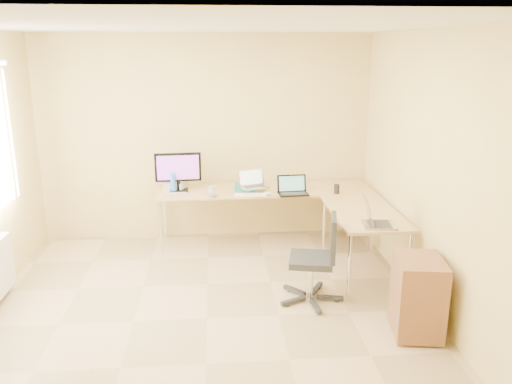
{
  "coord_description": "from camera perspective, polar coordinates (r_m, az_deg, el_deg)",
  "views": [
    {
      "loc": [
        0.1,
        -4.36,
        2.46
      ],
      "look_at": [
        0.55,
        1.1,
        0.9
      ],
      "focal_mm": 36.5,
      "sensor_mm": 36.0,
      "label": 1
    }
  ],
  "objects": [
    {
      "name": "desk_return",
      "position": [
        5.83,
        11.59,
        -5.48
      ],
      "size": [
        0.7,
        1.3,
        0.73
      ],
      "primitive_type": "cube",
      "color": "tan",
      "rests_on": "ground"
    },
    {
      "name": "mug",
      "position": [
        6.22,
        -4.89,
        0.15
      ],
      "size": [
        0.11,
        0.11,
        0.1
      ],
      "primitive_type": "imported",
      "rotation": [
        0.0,
        0.0,
        -0.11
      ],
      "color": "beige",
      "rests_on": "desk_main"
    },
    {
      "name": "papers",
      "position": [
        6.46,
        -8.99,
        0.2
      ],
      "size": [
        0.32,
        0.38,
        0.01
      ],
      "primitive_type": "cube",
      "rotation": [
        0.0,
        0.0,
        0.33
      ],
      "color": "silver",
      "rests_on": "desk_main"
    },
    {
      "name": "white_box",
      "position": [
        6.52,
        -8.82,
        0.74
      ],
      "size": [
        0.3,
        0.26,
        0.09
      ],
      "primitive_type": "cube",
      "rotation": [
        0.0,
        0.0,
        -0.41
      ],
      "color": "silver",
      "rests_on": "desk_main"
    },
    {
      "name": "laptop_center",
      "position": [
        6.28,
        -0.27,
        1.43
      ],
      "size": [
        0.39,
        0.34,
        0.21
      ],
      "primitive_type": "cube",
      "rotation": [
        0.0,
        0.0,
        0.34
      ],
      "color": "silver",
      "rests_on": "desk_main"
    },
    {
      "name": "black_cup",
      "position": [
        6.31,
        8.83,
        0.33
      ],
      "size": [
        0.08,
        0.08,
        0.11
      ],
      "primitive_type": "cylinder",
      "rotation": [
        0.0,
        0.0,
        0.3
      ],
      "color": "black",
      "rests_on": "desk_main"
    },
    {
      "name": "book_stack",
      "position": [
        6.4,
        -1.25,
        0.47
      ],
      "size": [
        0.26,
        0.34,
        0.06
      ],
      "primitive_type": "cube",
      "rotation": [
        0.0,
        0.0,
        -0.06
      ],
      "color": "#1A7269",
      "rests_on": "desk_main"
    },
    {
      "name": "cabinet",
      "position": [
        4.8,
        17.3,
        -10.82
      ],
      "size": [
        0.46,
        0.54,
        0.68
      ],
      "primitive_type": "cube",
      "rotation": [
        0.0,
        0.0,
        -0.15
      ],
      "color": "brown",
      "rests_on": "ground"
    },
    {
      "name": "office_chair",
      "position": [
        5.12,
        6.08,
        -6.69
      ],
      "size": [
        0.64,
        0.64,
        0.9
      ],
      "primitive_type": "cube",
      "rotation": [
        0.0,
        0.0,
        -0.21
      ],
      "color": "#262626",
      "rests_on": "ground"
    },
    {
      "name": "desk_main",
      "position": [
        6.58,
        0.99,
        -2.67
      ],
      "size": [
        2.65,
        0.7,
        0.73
      ],
      "primitive_type": "cube",
      "color": "tan",
      "rests_on": "ground"
    },
    {
      "name": "wall_right",
      "position": [
        4.93,
        19.37,
        1.39
      ],
      "size": [
        0.0,
        4.5,
        4.5
      ],
      "primitive_type": "plane",
      "rotation": [
        1.57,
        0.0,
        -1.57
      ],
      "color": "#E5D370",
      "rests_on": "ground"
    },
    {
      "name": "water_bottle",
      "position": [
        6.37,
        -9.07,
        1.06
      ],
      "size": [
        0.09,
        0.09,
        0.24
      ],
      "primitive_type": "cylinder",
      "rotation": [
        0.0,
        0.0,
        0.42
      ],
      "color": "blue",
      "rests_on": "desk_main"
    },
    {
      "name": "keyboard",
      "position": [
        6.17,
        -0.62,
        -0.3
      ],
      "size": [
        0.39,
        0.16,
        0.02
      ],
      "primitive_type": "cube",
      "rotation": [
        0.0,
        0.0,
        -0.13
      ],
      "color": "white",
      "rests_on": "desk_main"
    },
    {
      "name": "wall_front",
      "position": [
        2.4,
        -6.75,
        -12.99
      ],
      "size": [
        4.5,
        0.0,
        4.5
      ],
      "primitive_type": "plane",
      "rotation": [
        -1.57,
        0.0,
        0.0
      ],
      "color": "#E5D370",
      "rests_on": "ground"
    },
    {
      "name": "monitor",
      "position": [
        6.37,
        -8.53,
        2.19
      ],
      "size": [
        0.57,
        0.21,
        0.48
      ],
      "primitive_type": "cube",
      "rotation": [
        0.0,
        0.0,
        0.06
      ],
      "color": "black",
      "rests_on": "desk_main"
    },
    {
      "name": "laptop_return",
      "position": [
        5.25,
        13.43,
        -2.35
      ],
      "size": [
        0.4,
        0.33,
        0.25
      ],
      "primitive_type": "cube",
      "rotation": [
        0.0,
        0.0,
        1.45
      ],
      "color": "#A8A6B2",
      "rests_on": "desk_return"
    },
    {
      "name": "laptop_black",
      "position": [
        6.2,
        4.1,
        0.73
      ],
      "size": [
        0.37,
        0.29,
        0.22
      ],
      "primitive_type": "cube",
      "rotation": [
        0.0,
        0.0,
        0.08
      ],
      "color": "black",
      "rests_on": "desk_main"
    },
    {
      "name": "wall_back",
      "position": [
        6.71,
        -5.52,
        5.87
      ],
      "size": [
        4.5,
        0.0,
        4.5
      ],
      "primitive_type": "plane",
      "rotation": [
        1.57,
        0.0,
        0.0
      ],
      "color": "#E5D370",
      "rests_on": "ground"
    },
    {
      "name": "mouse",
      "position": [
        6.18,
        1.28,
        -0.16
      ],
      "size": [
        0.13,
        0.1,
        0.04
      ],
      "primitive_type": "ellipsoid",
      "rotation": [
        0.0,
        0.0,
        -0.27
      ],
      "color": "silver",
      "rests_on": "desk_main"
    },
    {
      "name": "ceiling",
      "position": [
        4.36,
        -6.34,
        17.67
      ],
      "size": [
        4.5,
        4.5,
        0.0
      ],
      "primitive_type": "plane",
      "rotation": [
        3.14,
        0.0,
        0.0
      ],
      "color": "white",
      "rests_on": "ground"
    },
    {
      "name": "floor",
      "position": [
        5.0,
        -5.41,
        -13.62
      ],
      "size": [
        4.5,
        4.5,
        0.0
      ],
      "primitive_type": "plane",
      "color": "tan",
      "rests_on": "ground"
    },
    {
      "name": "desk_fan",
      "position": [
        6.62,
        -8.92,
        1.8
      ],
      "size": [
        0.28,
        0.28,
        0.28
      ],
      "primitive_type": "cylinder",
      "rotation": [
        0.0,
        0.0,
        0.35
      ],
      "color": "silver",
      "rests_on": "desk_main"
    },
    {
      "name": "cd_stack",
      "position": [
        6.15,
        -4.7,
        -0.32
      ],
      "size": [
        0.16,
        0.16,
        0.03
      ],
      "primitive_type": "cylinder",
      "rotation": [
        0.0,
        0.0,
        0.22
      ],
      "color": "silver",
      "rests_on": "desk_main"
    }
  ]
}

